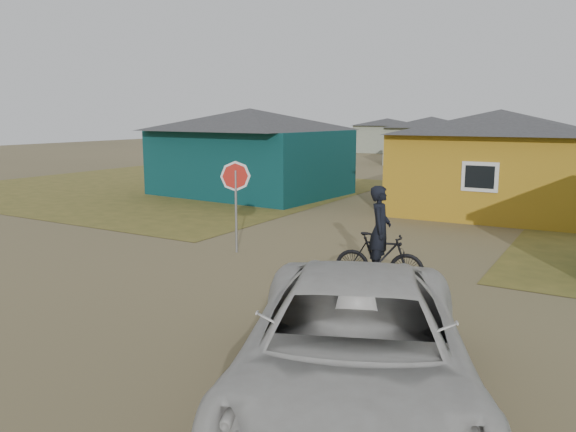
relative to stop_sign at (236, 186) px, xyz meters
The scene contains 9 objects.
ground 4.73m from the stop_sign, 58.36° to the right, with size 120.00×120.00×0.00m, color olive.
grass_nw 15.05m from the stop_sign, 141.59° to the left, with size 20.00×18.00×0.00m, color olive.
house_teal 11.59m from the stop_sign, 122.40° to the left, with size 8.93×7.08×4.00m.
house_yellow 11.34m from the stop_sign, 65.02° to the left, with size 7.72×6.76×3.90m.
house_pale_west 30.51m from the stop_sign, 96.98° to the left, with size 7.04×6.15×3.60m.
house_pale_north 43.87m from the stop_sign, 105.48° to the left, with size 6.28×5.81×3.40m.
stop_sign is the anchor object (origin of this frame).
cyclist 4.63m from the stop_sign, 10.82° to the right, with size 2.01×0.95×2.19m.
vehicle 8.71m from the stop_sign, 44.60° to the right, with size 2.80×6.07×1.69m, color silver.
Camera 1 is at (6.46, -8.36, 3.67)m, focal length 35.00 mm.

